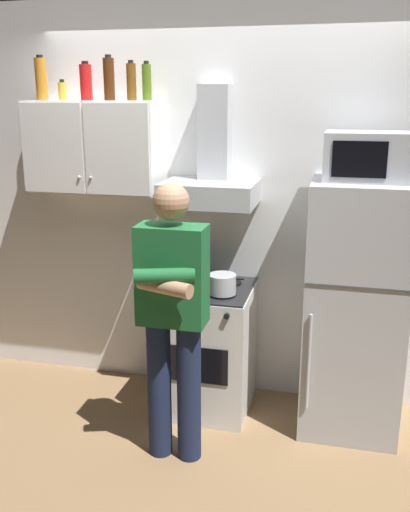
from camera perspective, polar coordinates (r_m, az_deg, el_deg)
ground_plane at (r=3.90m, az=-0.00°, el=-16.48°), size 7.00×7.00×0.00m
back_wall_tiled at (r=3.95m, az=2.07°, el=5.09°), size 4.80×0.10×2.70m
upper_cabinet at (r=3.95m, az=-10.95°, el=10.67°), size 0.90×0.37×0.60m
stove_oven at (r=3.92m, az=0.16°, el=-9.12°), size 0.60×0.62×0.87m
range_hood at (r=3.71m, az=0.64°, el=8.27°), size 0.60×0.44×0.75m
refrigerator at (r=3.69m, az=14.73°, el=-5.12°), size 0.60×0.62×1.60m
microwave at (r=3.49m, az=15.80°, el=9.57°), size 0.48×0.37×0.28m
person_standing at (r=3.21m, az=-3.27°, el=-5.86°), size 0.38×0.33×1.64m
cooking_pot at (r=3.60m, az=1.73°, el=-2.81°), size 0.28×0.18×0.12m
bottle_rum_dark at (r=3.89m, az=-9.58°, el=17.07°), size 0.07×0.07×0.28m
bottle_beer_brown at (r=3.84m, az=-7.38°, el=16.92°), size 0.06×0.06×0.25m
bottle_olive_oil at (r=3.83m, az=-5.85°, el=16.93°), size 0.06×0.06×0.24m
bottle_soda_red at (r=3.94m, az=-11.82°, el=16.67°), size 0.08×0.08×0.24m
bottle_spice_jar at (r=4.04m, az=-14.06°, el=15.73°), size 0.05×0.05×0.13m
bottle_liquor_amber at (r=4.09m, az=-16.07°, el=16.66°), size 0.08×0.08×0.29m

